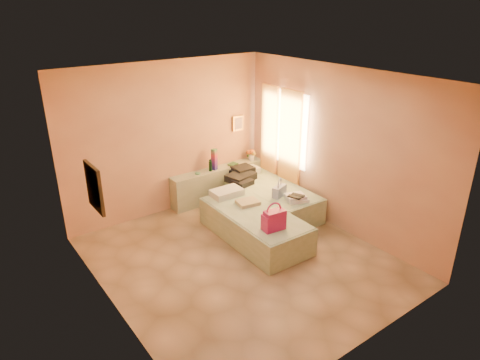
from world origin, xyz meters
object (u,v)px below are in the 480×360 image
at_px(bed_left, 254,225).
at_px(water_bottle, 210,166).
at_px(magenta_handbag, 274,220).
at_px(headboard_ledge, 219,183).
at_px(green_book, 233,164).
at_px(bed_right, 270,198).
at_px(flower_vase, 251,154).
at_px(towel_stack, 297,198).
at_px(blue_handbag, 279,191).

distance_m(bed_left, water_bottle, 1.76).
distance_m(bed_left, magenta_handbag, 0.76).
height_order(headboard_ledge, green_book, green_book).
height_order(headboard_ledge, bed_right, headboard_ledge).
distance_m(bed_right, flower_vase, 1.21).
height_order(headboard_ledge, water_bottle, water_bottle).
relative_size(green_book, magenta_handbag, 0.55).
bearing_deg(green_book, magenta_handbag, -127.19).
bearing_deg(magenta_handbag, towel_stack, 35.18).
relative_size(headboard_ledge, blue_handbag, 6.78).
bearing_deg(green_book, bed_right, -98.15).
bearing_deg(bed_left, towel_stack, -4.08).
xyz_separation_m(water_bottle, towel_stack, (0.66, -1.75, -0.21)).
distance_m(green_book, blue_handbag, 1.44).
distance_m(bed_right, towel_stack, 0.80).
distance_m(water_bottle, towel_stack, 1.89).
bearing_deg(bed_right, towel_stack, -90.23).
bearing_deg(flower_vase, blue_handbag, -108.90).
bearing_deg(flower_vase, water_bottle, -179.20).
xyz_separation_m(green_book, blue_handbag, (-0.02, -1.44, -0.07)).
xyz_separation_m(magenta_handbag, towel_stack, (1.00, 0.54, -0.11)).
relative_size(bed_right, green_book, 10.62).
distance_m(bed_right, magenta_handbag, 1.68).
distance_m(water_bottle, flower_vase, 1.02).
bearing_deg(magenta_handbag, bed_left, 85.79).
bearing_deg(green_book, towel_stack, -102.24).
relative_size(water_bottle, green_book, 1.19).
distance_m(green_book, flower_vase, 0.50).
distance_m(headboard_ledge, magenta_handbag, 2.41).
xyz_separation_m(water_bottle, magenta_handbag, (-0.34, -2.29, -0.10)).
relative_size(water_bottle, towel_stack, 0.64).
height_order(green_book, blue_handbag, blue_handbag).
bearing_deg(bed_left, flower_vase, 55.15).
xyz_separation_m(bed_right, flower_vase, (0.34, 1.03, 0.54)).
xyz_separation_m(bed_right, water_bottle, (-0.69, 1.02, 0.51)).
bearing_deg(green_book, headboard_ledge, 157.98).
bearing_deg(blue_handbag, towel_stack, -84.75).
xyz_separation_m(bed_left, blue_handbag, (0.74, 0.23, 0.35)).
xyz_separation_m(magenta_handbag, blue_handbag, (0.86, 0.85, -0.06)).
distance_m(bed_right, water_bottle, 1.33).
bearing_deg(bed_left, water_bottle, 84.17).
bearing_deg(blue_handbag, headboard_ledge, 83.49).
height_order(green_book, towel_stack, green_book).
xyz_separation_m(headboard_ledge, water_bottle, (-0.20, -0.03, 0.44)).
height_order(headboard_ledge, blue_handbag, blue_handbag).
bearing_deg(water_bottle, flower_vase, 0.80).
bearing_deg(water_bottle, bed_left, -97.35).
height_order(flower_vase, magenta_handbag, flower_vase).
distance_m(headboard_ledge, flower_vase, 0.94).
bearing_deg(blue_handbag, bed_left, 178.22).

